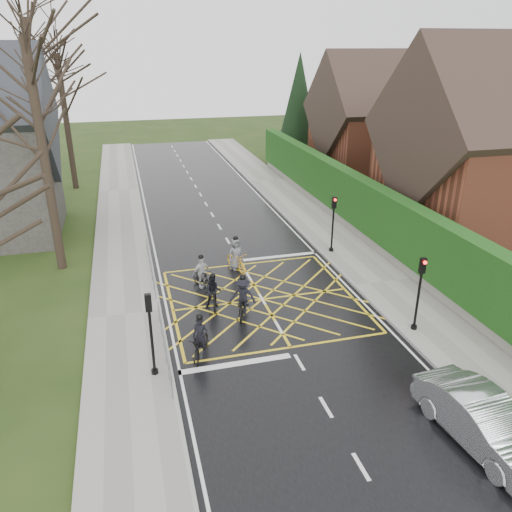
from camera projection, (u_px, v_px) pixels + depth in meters
name	position (u px, v px, depth m)	size (l,w,h in m)	color
ground	(262.00, 299.00, 22.45)	(120.00, 120.00, 0.00)	black
road	(262.00, 299.00, 22.45)	(9.00, 80.00, 0.01)	black
sidewalk_right	(383.00, 283.00, 23.84)	(3.00, 80.00, 0.15)	gray
sidewalk_left	(125.00, 315.00, 20.99)	(3.00, 80.00, 0.15)	gray
stone_wall	(361.00, 232.00, 29.48)	(0.50, 38.00, 0.70)	slate
hedge	(364.00, 204.00, 28.80)	(0.90, 38.00, 2.80)	#153B10
house_near	(499.00, 159.00, 27.65)	(11.80, 9.80, 11.30)	brown
house_far	(378.00, 128.00, 40.24)	(9.80, 8.80, 10.30)	brown
conifer	(299.00, 110.00, 46.15)	(4.60, 4.60, 10.00)	black
tree_near	(36.00, 108.00, 22.54)	(9.24, 9.24, 11.44)	black
tree_mid	(34.00, 80.00, 29.13)	(10.08, 10.08, 12.48)	black
tree_far	(62.00, 94.00, 36.97)	(8.40, 8.40, 10.40)	black
railing_south	(164.00, 340.00, 17.93)	(0.05, 5.04, 1.03)	slate
railing_north	(150.00, 260.00, 24.59)	(0.05, 6.04, 1.03)	slate
traffic_light_ne	(333.00, 225.00, 26.74)	(0.24, 0.31, 3.21)	black
traffic_light_se	(419.00, 295.00, 19.27)	(0.24, 0.31, 3.21)	black
traffic_light_sw	(151.00, 335.00, 16.59)	(0.24, 0.31, 3.21)	black
cyclist_rear	(201.00, 343.00, 18.15)	(1.31, 1.88, 1.73)	black
cyclist_back	(214.00, 295.00, 21.52)	(0.80, 1.67, 1.62)	black
cyclist_mid	(243.00, 301.00, 20.91)	(1.29, 2.03, 1.87)	black
cyclist_front	(202.00, 276.00, 23.26)	(1.07, 1.74, 1.69)	black
cyclist_lead	(236.00, 258.00, 25.22)	(1.12, 1.94, 1.79)	gold
car	(483.00, 422.00, 14.12)	(1.57, 4.50, 1.48)	#B9BDC1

